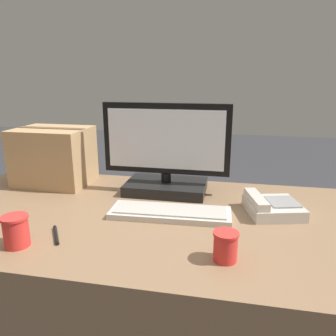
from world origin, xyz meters
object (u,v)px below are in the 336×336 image
object	(u,v)px
desk_phone	(271,207)
paper_cup_left	(16,231)
cardboard_box	(54,156)
monitor	(166,159)
keyboard	(170,212)
pen_marker	(56,235)
paper_cup_right	(225,246)

from	to	relation	value
desk_phone	paper_cup_left	xyz separation A→B (m)	(-0.80, -0.41, 0.02)
desk_phone	cardboard_box	size ratio (longest dim) A/B	0.69
monitor	paper_cup_left	xyz separation A→B (m)	(-0.36, -0.57, -0.10)
paper_cup_left	keyboard	bearing A→B (deg)	36.61
monitor	cardboard_box	size ratio (longest dim) A/B	1.65
monitor	keyboard	xyz separation A→B (m)	(0.07, -0.26, -0.14)
keyboard	paper_cup_left	distance (m)	0.53
monitor	pen_marker	xyz separation A→B (m)	(-0.27, -0.49, -0.15)
cardboard_box	pen_marker	distance (m)	0.60
monitor	paper_cup_left	bearing A→B (deg)	-121.86
desk_phone	paper_cup_right	world-z (taller)	paper_cup_right
monitor	pen_marker	size ratio (longest dim) A/B	4.95
cardboard_box	paper_cup_right	bearing A→B (deg)	-33.14
monitor	paper_cup_left	distance (m)	0.68
keyboard	desk_phone	distance (m)	0.39
monitor	paper_cup_left	size ratio (longest dim) A/B	5.63
desk_phone	pen_marker	xyz separation A→B (m)	(-0.71, -0.33, -0.02)
desk_phone	paper_cup_left	bearing A→B (deg)	-167.02
paper_cup_right	cardboard_box	distance (m)	1.01
paper_cup_right	cardboard_box	world-z (taller)	cardboard_box
paper_cup_right	cardboard_box	xyz separation A→B (m)	(-0.84, 0.55, 0.09)
monitor	keyboard	distance (m)	0.30
paper_cup_left	paper_cup_right	xyz separation A→B (m)	(0.64, 0.04, -0.01)
monitor	paper_cup_right	world-z (taller)	monitor
monitor	keyboard	bearing A→B (deg)	-74.96
monitor	cardboard_box	world-z (taller)	monitor
paper_cup_left	pen_marker	distance (m)	0.12
desk_phone	paper_cup_right	xyz separation A→B (m)	(-0.16, -0.37, 0.02)
keyboard	paper_cup_left	size ratio (longest dim) A/B	4.61
desk_phone	paper_cup_left	world-z (taller)	paper_cup_left
paper_cup_right	cardboard_box	bearing A→B (deg)	146.86
keyboard	pen_marker	xyz separation A→B (m)	(-0.34, -0.24, -0.01)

